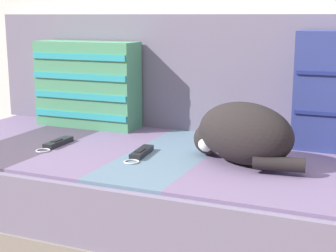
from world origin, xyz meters
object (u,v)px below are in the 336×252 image
(throw_pillow_striped, at_px, (88,84))
(game_remote_far, at_px, (141,153))
(game_remote_near, at_px, (57,143))
(sleeping_cat, at_px, (241,135))
(couch, at_px, (209,206))

(throw_pillow_striped, distance_m, game_remote_far, 0.54)
(throw_pillow_striped, bearing_deg, game_remote_near, -77.57)
(game_remote_near, distance_m, game_remote_far, 0.33)
(game_remote_far, bearing_deg, throw_pillow_striped, 140.66)
(sleeping_cat, bearing_deg, game_remote_far, -171.71)
(sleeping_cat, distance_m, game_remote_far, 0.33)
(couch, bearing_deg, sleeping_cat, -26.81)
(sleeping_cat, height_order, game_remote_near, sleeping_cat)
(couch, distance_m, throw_pillow_striped, 0.73)
(game_remote_near, height_order, game_remote_far, same)
(throw_pillow_striped, relative_size, game_remote_far, 2.23)
(couch, height_order, sleeping_cat, sleeping_cat)
(sleeping_cat, xyz_separation_m, game_remote_far, (-0.32, -0.05, -0.08))
(throw_pillow_striped, relative_size, game_remote_near, 2.28)
(couch, bearing_deg, throw_pillow_striped, 159.76)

